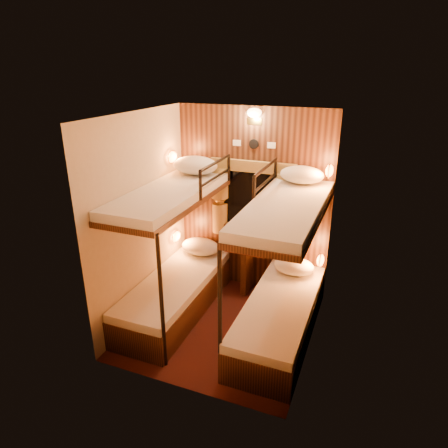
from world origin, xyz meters
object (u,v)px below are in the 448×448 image
at_px(bottle_left, 250,238).
at_px(bunk_right, 281,292).
at_px(bunk_left, 175,271).
at_px(bottle_right, 259,239).
at_px(table, 247,263).

bearing_deg(bottle_left, bunk_right, -53.23).
relative_size(bunk_left, bottle_right, 7.08).
xyz_separation_m(bottle_left, bottle_right, (0.12, -0.02, 0.01)).
relative_size(bunk_left, bottle_left, 7.87).
bearing_deg(bunk_right, bunk_left, 180.00).
xyz_separation_m(bunk_left, bunk_right, (1.30, 0.00, 0.00)).
height_order(bunk_left, bunk_right, same).
relative_size(bunk_left, table, 2.90).
height_order(bunk_right, bottle_left, bunk_right).
bearing_deg(bunk_right, table, 129.67).
height_order(bunk_left, bottle_left, bunk_left).
bearing_deg(bunk_left, table, 50.33).
height_order(bunk_right, bottle_right, bunk_right).
height_order(table, bottle_left, bottle_left).
distance_m(bunk_right, bottle_right, 0.99).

